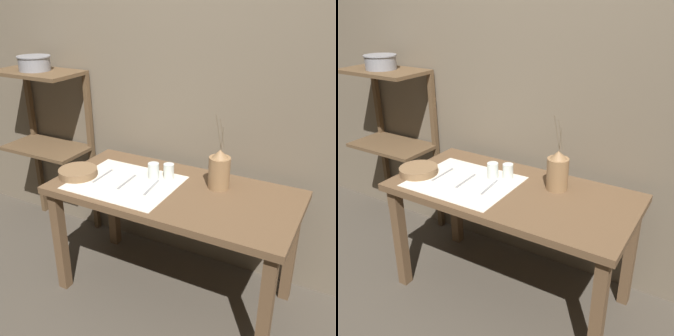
# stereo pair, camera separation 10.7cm
# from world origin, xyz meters

# --- Properties ---
(ground_plane) EXTENTS (12.00, 12.00, 0.00)m
(ground_plane) POSITION_xyz_m (0.00, 0.00, 0.00)
(ground_plane) COLOR #473F35
(stone_wall_back) EXTENTS (7.00, 0.06, 2.40)m
(stone_wall_back) POSITION_xyz_m (0.00, 0.44, 1.20)
(stone_wall_back) COLOR #6B5E4C
(stone_wall_back) RESTS_ON ground_plane
(wooden_table) EXTENTS (1.36, 0.67, 0.71)m
(wooden_table) POSITION_xyz_m (0.00, 0.00, 0.61)
(wooden_table) COLOR brown
(wooden_table) RESTS_ON ground_plane
(wooden_shelf_unit) EXTENTS (0.59, 0.34, 1.22)m
(wooden_shelf_unit) POSITION_xyz_m (-1.14, 0.26, 0.86)
(wooden_shelf_unit) COLOR brown
(wooden_shelf_unit) RESTS_ON ground_plane
(linen_cloth) EXTENTS (0.58, 0.47, 0.00)m
(linen_cloth) POSITION_xyz_m (-0.28, -0.06, 0.71)
(linen_cloth) COLOR beige
(linen_cloth) RESTS_ON wooden_table
(pitcher_with_flowers) EXTENTS (0.12, 0.12, 0.42)m
(pitcher_with_flowers) POSITION_xyz_m (0.21, 0.14, 0.81)
(pitcher_with_flowers) COLOR olive
(pitcher_with_flowers) RESTS_ON wooden_table
(wooden_bowl) EXTENTS (0.23, 0.23, 0.05)m
(wooden_bowl) POSITION_xyz_m (-0.57, -0.11, 0.73)
(wooden_bowl) COLOR brown
(wooden_bowl) RESTS_ON wooden_table
(glass_tumbler_near) EXTENTS (0.06, 0.06, 0.09)m
(glass_tumbler_near) POSITION_xyz_m (-0.17, 0.07, 0.75)
(glass_tumbler_near) COLOR silver
(glass_tumbler_near) RESTS_ON wooden_table
(glass_tumbler_far) EXTENTS (0.06, 0.06, 0.09)m
(glass_tumbler_far) POSITION_xyz_m (-0.09, 0.11, 0.75)
(glass_tumbler_far) COLOR silver
(glass_tumbler_far) RESTS_ON wooden_table
(fork_outer) EXTENTS (0.02, 0.19, 0.00)m
(fork_outer) POSITION_xyz_m (-0.44, -0.05, 0.71)
(fork_outer) COLOR gray
(fork_outer) RESTS_ON wooden_table
(knife_center) EXTENTS (0.02, 0.19, 0.00)m
(knife_center) POSITION_xyz_m (-0.27, -0.05, 0.71)
(knife_center) COLOR gray
(knife_center) RESTS_ON wooden_table
(fork_inner) EXTENTS (0.03, 0.19, 0.00)m
(fork_inner) POSITION_xyz_m (-0.11, -0.05, 0.71)
(fork_inner) COLOR gray
(fork_inner) RESTS_ON wooden_table
(metal_pot_large) EXTENTS (0.22, 0.22, 0.10)m
(metal_pot_large) POSITION_xyz_m (-1.15, 0.22, 1.27)
(metal_pot_large) COLOR gray
(metal_pot_large) RESTS_ON wooden_shelf_unit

